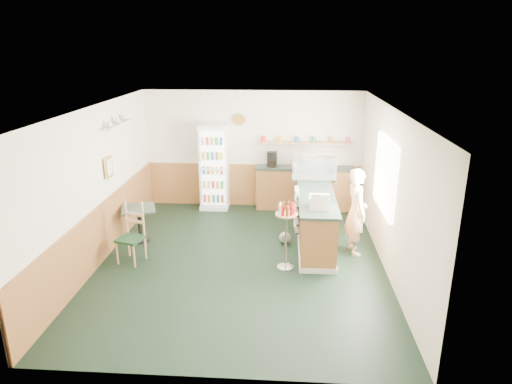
# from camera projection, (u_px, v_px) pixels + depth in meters

# --- Properties ---
(ground) EXTENTS (6.00, 6.00, 0.00)m
(ground) POSITION_uv_depth(u_px,v_px,m) (241.00, 261.00, 8.14)
(ground) COLOR black
(ground) RESTS_ON ground
(room_envelope) EXTENTS (5.04, 6.02, 2.72)m
(room_envelope) POSITION_uv_depth(u_px,v_px,m) (232.00, 167.00, 8.37)
(room_envelope) COLOR silver
(room_envelope) RESTS_ON ground
(service_counter) EXTENTS (0.68, 3.01, 1.01)m
(service_counter) POSITION_uv_depth(u_px,v_px,m) (315.00, 217.00, 8.93)
(service_counter) COLOR #996631
(service_counter) RESTS_ON ground
(back_counter) EXTENTS (2.24, 0.42, 1.69)m
(back_counter) POSITION_uv_depth(u_px,v_px,m) (304.00, 186.00, 10.55)
(back_counter) COLOR #996631
(back_counter) RESTS_ON ground
(drinks_fridge) EXTENTS (0.65, 0.54, 1.97)m
(drinks_fridge) POSITION_uv_depth(u_px,v_px,m) (214.00, 167.00, 10.49)
(drinks_fridge) COLOR white
(drinks_fridge) RESTS_ON ground
(display_case) EXTENTS (0.89, 0.47, 0.51)m
(display_case) POSITION_uv_depth(u_px,v_px,m) (314.00, 168.00, 9.35)
(display_case) COLOR silver
(display_case) RESTS_ON service_counter
(cash_register) EXTENTS (0.36, 0.38, 0.20)m
(cash_register) POSITION_uv_depth(u_px,v_px,m) (319.00, 202.00, 7.80)
(cash_register) COLOR beige
(cash_register) RESTS_ON service_counter
(shopkeeper) EXTENTS (0.48, 0.60, 1.61)m
(shopkeeper) POSITION_uv_depth(u_px,v_px,m) (356.00, 212.00, 8.22)
(shopkeeper) COLOR tan
(shopkeeper) RESTS_ON ground
(condiment_stand) EXTENTS (0.37, 0.37, 1.16)m
(condiment_stand) POSITION_uv_depth(u_px,v_px,m) (286.00, 225.00, 7.65)
(condiment_stand) COLOR silver
(condiment_stand) RESTS_ON ground
(newspaper_rack) EXTENTS (0.09, 0.43, 0.86)m
(newspaper_rack) POSITION_uv_depth(u_px,v_px,m) (297.00, 210.00, 8.73)
(newspaper_rack) COLOR black
(newspaper_rack) RESTS_ON ground
(cafe_table) EXTENTS (0.79, 0.79, 0.68)m
(cafe_table) POSITION_uv_depth(u_px,v_px,m) (139.00, 218.00, 8.82)
(cafe_table) COLOR black
(cafe_table) RESTS_ON ground
(cafe_chair) EXTENTS (0.50, 0.50, 1.09)m
(cafe_chair) POSITION_uv_depth(u_px,v_px,m) (131.00, 230.00, 8.02)
(cafe_chair) COLOR black
(cafe_chair) RESTS_ON ground
(dog_doorstop) EXTENTS (0.22, 0.29, 0.27)m
(dog_doorstop) POSITION_uv_depth(u_px,v_px,m) (285.00, 237.00, 8.80)
(dog_doorstop) COLOR gray
(dog_doorstop) RESTS_ON ground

